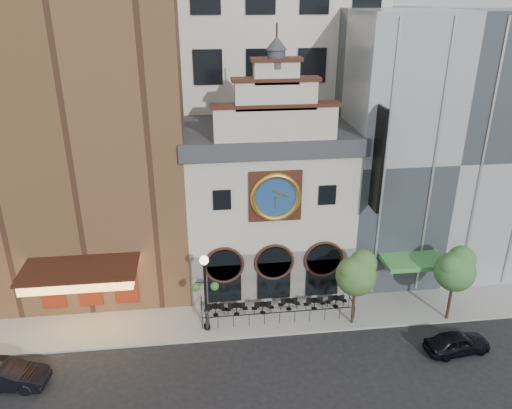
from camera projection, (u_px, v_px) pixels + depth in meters
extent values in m
plane|color=black|center=(282.00, 336.00, 33.43)|extent=(120.00, 120.00, 0.00)
cube|color=gray|center=(277.00, 313.00, 35.68)|extent=(44.00, 5.00, 0.15)
cube|color=#605E5B|center=(266.00, 251.00, 39.87)|extent=(12.00, 8.00, 4.00)
cube|color=beige|center=(267.00, 187.00, 37.70)|extent=(12.00, 8.00, 7.00)
cube|color=#2D3035|center=(267.00, 134.00, 36.08)|extent=(12.60, 8.60, 1.20)
cube|color=#361910|center=(275.00, 196.00, 33.62)|extent=(3.60, 0.25, 3.60)
cylinder|color=navy|center=(276.00, 197.00, 33.50)|extent=(3.10, 0.12, 3.10)
torus|color=gold|center=(276.00, 197.00, 33.42)|extent=(3.46, 0.36, 3.46)
cylinder|color=#2D3035|center=(276.00, 59.00, 30.55)|extent=(1.10, 1.10, 1.10)
cone|color=#2D3035|center=(277.00, 43.00, 30.17)|extent=(1.30, 1.30, 0.80)
cube|color=brown|center=(86.00, 120.00, 36.11)|extent=(14.00, 12.00, 25.00)
cube|color=#FFBF59|center=(81.00, 274.00, 32.37)|extent=(7.00, 3.40, 0.70)
cube|color=#361910|center=(80.00, 268.00, 32.19)|extent=(7.40, 3.80, 0.15)
cube|color=maroon|center=(90.00, 289.00, 34.74)|extent=(5.60, 0.15, 2.60)
cube|color=gray|center=(424.00, 142.00, 39.97)|extent=(14.00, 12.00, 20.00)
cube|color=#408E42|center=(414.00, 261.00, 35.72)|extent=(4.50, 2.40, 0.35)
cube|color=black|center=(378.00, 160.00, 32.49)|extent=(0.18, 1.60, 7.00)
cube|color=beige|center=(249.00, 7.00, 43.76)|extent=(20.00, 16.00, 40.00)
cylinder|color=black|center=(215.00, 306.00, 35.04)|extent=(0.68, 0.68, 0.03)
cylinder|color=black|center=(216.00, 311.00, 35.18)|extent=(0.06, 0.06, 0.72)
cylinder|color=black|center=(236.00, 305.00, 35.13)|extent=(0.68, 0.68, 0.03)
cylinder|color=black|center=(237.00, 310.00, 35.28)|extent=(0.06, 0.06, 0.72)
cylinder|color=black|center=(263.00, 304.00, 35.26)|extent=(0.68, 0.68, 0.03)
cylinder|color=black|center=(263.00, 309.00, 35.40)|extent=(0.06, 0.06, 0.72)
cylinder|color=black|center=(289.00, 301.00, 35.67)|extent=(0.68, 0.68, 0.03)
cylinder|color=black|center=(289.00, 305.00, 35.82)|extent=(0.06, 0.06, 0.72)
cylinder|color=black|center=(315.00, 300.00, 35.72)|extent=(0.68, 0.68, 0.03)
cylinder|color=black|center=(314.00, 305.00, 35.87)|extent=(0.06, 0.06, 0.72)
cylinder|color=black|center=(336.00, 298.00, 35.99)|extent=(0.68, 0.68, 0.03)
cylinder|color=black|center=(336.00, 302.00, 36.14)|extent=(0.06, 0.06, 0.72)
imported|color=black|center=(457.00, 342.00, 31.71)|extent=(4.34, 2.15, 1.42)
imported|color=black|center=(6.00, 375.00, 28.92)|extent=(4.93, 2.28, 1.57)
imported|color=black|center=(208.00, 320.00, 33.54)|extent=(0.37, 0.56, 1.52)
cylinder|color=black|center=(206.00, 297.00, 32.93)|extent=(0.18, 0.18, 5.10)
cylinder|color=black|center=(207.00, 326.00, 33.88)|extent=(0.45, 0.45, 0.31)
sphere|color=white|center=(204.00, 260.00, 31.84)|extent=(0.61, 0.61, 0.61)
sphere|color=#366026|center=(196.00, 287.00, 32.58)|extent=(0.57, 0.57, 0.57)
sphere|color=#366026|center=(215.00, 286.00, 32.68)|extent=(0.57, 0.57, 0.57)
cylinder|color=#382619|center=(353.00, 305.00, 33.98)|extent=(0.21, 0.21, 2.91)
sphere|color=#355C24|center=(356.00, 276.00, 33.08)|extent=(2.70, 2.70, 2.70)
sphere|color=#355C24|center=(363.00, 263.00, 33.13)|extent=(1.87, 1.87, 1.87)
sphere|color=#355C24|center=(351.00, 271.00, 32.64)|extent=(1.66, 1.66, 1.66)
cylinder|color=#382619|center=(450.00, 300.00, 34.45)|extent=(0.21, 0.21, 2.92)
sphere|color=#2E6327|center=(455.00, 272.00, 33.55)|extent=(2.71, 2.71, 2.71)
sphere|color=#2E6327|center=(462.00, 259.00, 33.60)|extent=(1.88, 1.88, 1.88)
sphere|color=#2E6327|center=(452.00, 267.00, 33.10)|extent=(1.67, 1.67, 1.67)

